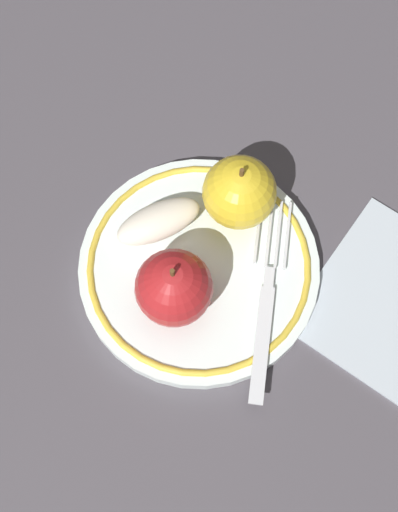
{
  "coord_description": "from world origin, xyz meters",
  "views": [
    {
      "loc": [
        -0.17,
        0.14,
        0.59
      ],
      "look_at": [
        0.01,
        0.01,
        0.04
      ],
      "focal_mm": 50.0,
      "sensor_mm": 36.0,
      "label": 1
    }
  ],
  "objects_px": {
    "apple_red_whole": "(174,288)",
    "fork": "(266,303)",
    "apple_second_whole": "(239,192)",
    "plate": "(199,268)",
    "napkin_folded": "(395,302)",
    "apple_slice_front": "(159,221)"
  },
  "relations": [
    {
      "from": "apple_red_whole",
      "to": "fork",
      "type": "bearing_deg",
      "value": -129.33
    },
    {
      "from": "apple_second_whole",
      "to": "fork",
      "type": "height_order",
      "value": "apple_second_whole"
    },
    {
      "from": "plate",
      "to": "napkin_folded",
      "type": "relative_size",
      "value": 1.39
    },
    {
      "from": "plate",
      "to": "napkin_folded",
      "type": "bearing_deg",
      "value": -136.84
    },
    {
      "from": "plate",
      "to": "apple_second_whole",
      "type": "relative_size",
      "value": 2.92
    },
    {
      "from": "apple_slice_front",
      "to": "apple_red_whole",
      "type": "bearing_deg",
      "value": 77.13
    },
    {
      "from": "plate",
      "to": "apple_red_whole",
      "type": "bearing_deg",
      "value": 110.98
    },
    {
      "from": "apple_second_whole",
      "to": "napkin_folded",
      "type": "height_order",
      "value": "apple_second_whole"
    },
    {
      "from": "plate",
      "to": "fork",
      "type": "relative_size",
      "value": 1.47
    },
    {
      "from": "apple_red_whole",
      "to": "apple_second_whole",
      "type": "xyz_separation_m",
      "value": [
        0.04,
        -0.1,
        0.0
      ]
    },
    {
      "from": "napkin_folded",
      "to": "apple_second_whole",
      "type": "bearing_deg",
      "value": 21.6
    },
    {
      "from": "apple_slice_front",
      "to": "apple_second_whole",
      "type": "bearing_deg",
      "value": 169.37
    },
    {
      "from": "plate",
      "to": "apple_red_whole",
      "type": "distance_m",
      "value": 0.06
    },
    {
      "from": "apple_second_whole",
      "to": "apple_slice_front",
      "type": "distance_m",
      "value": 0.07
    },
    {
      "from": "apple_red_whole",
      "to": "apple_second_whole",
      "type": "height_order",
      "value": "same"
    },
    {
      "from": "apple_red_whole",
      "to": "fork",
      "type": "xyz_separation_m",
      "value": [
        -0.05,
        -0.06,
        -0.03
      ]
    },
    {
      "from": "apple_red_whole",
      "to": "napkin_folded",
      "type": "relative_size",
      "value": 0.48
    },
    {
      "from": "plate",
      "to": "fork",
      "type": "height_order",
      "value": "fork"
    },
    {
      "from": "fork",
      "to": "napkin_folded",
      "type": "xyz_separation_m",
      "value": [
        -0.06,
        -0.09,
        -0.02
      ]
    },
    {
      "from": "apple_red_whole",
      "to": "apple_second_whole",
      "type": "relative_size",
      "value": 1.0
    },
    {
      "from": "plate",
      "to": "apple_slice_front",
      "type": "relative_size",
      "value": 2.74
    },
    {
      "from": "apple_second_whole",
      "to": "apple_slice_front",
      "type": "relative_size",
      "value": 0.94
    }
  ]
}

